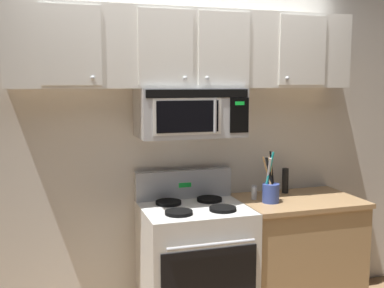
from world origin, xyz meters
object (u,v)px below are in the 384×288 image
salt_shaker (254,192)px  pepper_mill (285,181)px  over_range_microwave (190,112)px  stove_range (195,265)px  utensil_crock_blue (270,189)px

salt_shaker → pepper_mill: size_ratio=0.54×
pepper_mill → salt_shaker: bearing=-160.5°
over_range_microwave → pepper_mill: size_ratio=3.77×
stove_range → pepper_mill: bearing=13.3°
over_range_microwave → utensil_crock_blue: size_ratio=1.97×
over_range_microwave → pepper_mill: (0.83, 0.08, -0.57)m
stove_range → pepper_mill: 1.01m
stove_range → utensil_crock_blue: 0.79m
stove_range → pepper_mill: (0.83, 0.20, 0.53)m
utensil_crock_blue → salt_shaker: (-0.08, 0.12, -0.05)m
salt_shaker → utensil_crock_blue: bearing=-58.4°
stove_range → over_range_microwave: bearing=90.1°
salt_shaker → pepper_mill: (0.33, 0.12, 0.05)m
over_range_microwave → utensil_crock_blue: (0.58, -0.16, -0.57)m
salt_shaker → stove_range: bearing=-170.9°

